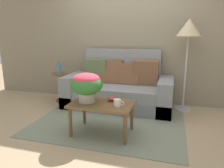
# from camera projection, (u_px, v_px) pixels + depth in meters

# --- Properties ---
(ground_plane) EXTENTS (14.00, 14.00, 0.00)m
(ground_plane) POSITION_uv_depth(u_px,v_px,m) (111.00, 120.00, 3.49)
(ground_plane) COLOR tan
(wall_back) EXTENTS (6.40, 0.12, 2.68)m
(wall_back) POSITION_uv_depth(u_px,v_px,m) (127.00, 37.00, 4.30)
(wall_back) COLOR gray
(wall_back) RESTS_ON ground
(area_rug) EXTENTS (2.34, 1.92, 0.01)m
(area_rug) POSITION_uv_depth(u_px,v_px,m) (110.00, 120.00, 3.48)
(area_rug) COLOR gray
(area_rug) RESTS_ON ground
(couch) EXTENTS (2.04, 0.90, 1.10)m
(couch) POSITION_uv_depth(u_px,v_px,m) (119.00, 89.00, 4.11)
(couch) COLOR slate
(couch) RESTS_ON ground
(coffee_table) EXTENTS (0.87, 0.57, 0.46)m
(coffee_table) POSITION_uv_depth(u_px,v_px,m) (102.00, 107.00, 2.93)
(coffee_table) COLOR brown
(coffee_table) RESTS_ON ground
(side_table) EXTENTS (0.36, 0.36, 0.61)m
(side_table) POSITION_uv_depth(u_px,v_px,m) (61.00, 82.00, 4.39)
(side_table) COLOR brown
(side_table) RESTS_ON ground
(floor_lamp) EXTENTS (0.42, 0.42, 1.66)m
(floor_lamp) POSITION_uv_depth(u_px,v_px,m) (189.00, 33.00, 3.65)
(floor_lamp) COLOR #B2B2B7
(floor_lamp) RESTS_ON ground
(potted_plant) EXTENTS (0.46, 0.46, 0.41)m
(potted_plant) POSITION_uv_depth(u_px,v_px,m) (86.00, 84.00, 2.90)
(potted_plant) COLOR #B7B2A8
(potted_plant) RESTS_ON coffee_table
(coffee_mug) EXTENTS (0.14, 0.09, 0.10)m
(coffee_mug) POSITION_uv_depth(u_px,v_px,m) (117.00, 103.00, 2.76)
(coffee_mug) COLOR white
(coffee_mug) RESTS_ON coffee_table
(snack_bowl) EXTENTS (0.12, 0.12, 0.06)m
(snack_bowl) POSITION_uv_depth(u_px,v_px,m) (112.00, 98.00, 2.99)
(snack_bowl) COLOR #B2382D
(snack_bowl) RESTS_ON coffee_table
(table_vase) EXTENTS (0.11, 0.11, 0.25)m
(table_vase) POSITION_uv_depth(u_px,v_px,m) (59.00, 68.00, 4.31)
(table_vase) COLOR slate
(table_vase) RESTS_ON side_table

